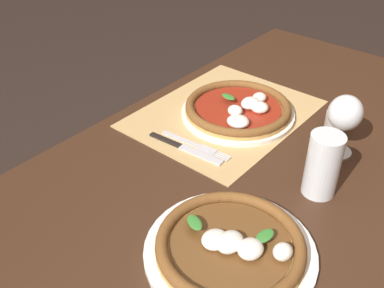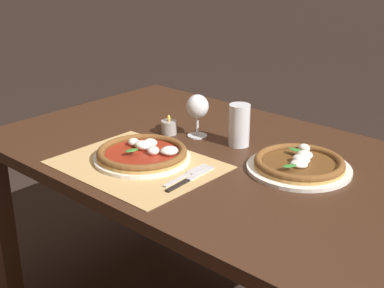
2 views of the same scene
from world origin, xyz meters
name	(u,v)px [view 1 (image 1 of 2)]	position (x,y,z in m)	size (l,w,h in m)	color
dining_table	(281,193)	(0.00, 0.00, 0.65)	(1.49, 0.96, 0.74)	#382114
paper_placemat	(224,114)	(-0.09, -0.24, 0.74)	(0.49, 0.39, 0.00)	tan
pizza_near	(239,109)	(-0.10, -0.21, 0.76)	(0.31, 0.31, 0.05)	silver
pizza_far	(231,247)	(0.31, 0.06, 0.76)	(0.32, 0.32, 0.05)	silver
wine_glass	(345,115)	(-0.12, 0.07, 0.85)	(0.08, 0.08, 0.16)	silver
pint_glass	(323,166)	(0.04, 0.10, 0.81)	(0.07, 0.07, 0.15)	silver
fork	(195,145)	(0.08, -0.21, 0.75)	(0.03, 0.20, 0.00)	#B7B7BC
knife	(185,148)	(0.11, -0.22, 0.75)	(0.03, 0.22, 0.01)	black
votive_candle	(336,122)	(-0.21, 0.02, 0.76)	(0.06, 0.06, 0.07)	gray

